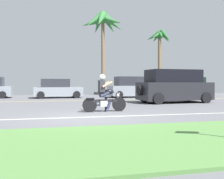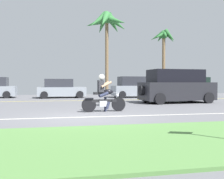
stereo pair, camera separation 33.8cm
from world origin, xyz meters
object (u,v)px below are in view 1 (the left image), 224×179
object	(u,v)px
parked_car_2	(130,88)
palm_tree_2	(103,24)
parked_car_1	(57,89)
palm_tree_0	(160,41)
suv_nearby	(174,87)
parked_car_3	(188,87)
motorcyclist	(104,96)

from	to	relation	value
parked_car_2	palm_tree_2	world-z (taller)	palm_tree_2
parked_car_1	palm_tree_2	bearing A→B (deg)	42.25
parked_car_1	palm_tree_0	size ratio (longest dim) A/B	0.59
suv_nearby	parked_car_3	world-z (taller)	suv_nearby
parked_car_1	parked_car_3	world-z (taller)	parked_car_3
motorcyclist	parked_car_2	world-z (taller)	parked_car_2
parked_car_2	palm_tree_0	distance (m)	7.40
parked_car_1	parked_car_2	distance (m)	5.93
parked_car_1	parked_car_2	world-z (taller)	parked_car_2
suv_nearby	parked_car_2	world-z (taller)	suv_nearby
parked_car_3	palm_tree_0	bearing A→B (deg)	111.64
motorcyclist	palm_tree_0	bearing A→B (deg)	58.31
palm_tree_2	parked_car_2	bearing A→B (deg)	-74.67
parked_car_2	parked_car_3	size ratio (longest dim) A/B	0.94
parked_car_2	parked_car_1	bearing A→B (deg)	173.41
parked_car_2	palm_tree_0	size ratio (longest dim) A/B	0.57
motorcyclist	parked_car_3	bearing A→B (deg)	46.81
suv_nearby	parked_car_2	distance (m)	6.11
motorcyclist	palm_tree_0	xyz separation A→B (m)	(8.58, 13.90, 4.73)
motorcyclist	palm_tree_0	world-z (taller)	palm_tree_0
suv_nearby	palm_tree_2	xyz separation A→B (m)	(-2.16, 10.88, 5.98)
parked_car_1	palm_tree_0	world-z (taller)	palm_tree_0
parked_car_3	parked_car_2	bearing A→B (deg)	-174.23
motorcyclist	parked_car_1	world-z (taller)	motorcyclist
parked_car_1	parked_car_2	xyz separation A→B (m)	(5.89, -0.68, 0.08)
motorcyclist	parked_car_2	xyz separation A→B (m)	(4.31, 9.98, 0.12)
parked_car_3	palm_tree_0	size ratio (longest dim) A/B	0.60
suv_nearby	palm_tree_0	bearing A→B (deg)	70.96
suv_nearby	motorcyclist	bearing A→B (deg)	-142.59
parked_car_2	palm_tree_2	size ratio (longest dim) A/B	0.45
parked_car_3	palm_tree_0	xyz separation A→B (m)	(-1.33, 3.34, 4.61)
suv_nearby	palm_tree_2	bearing A→B (deg)	101.21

